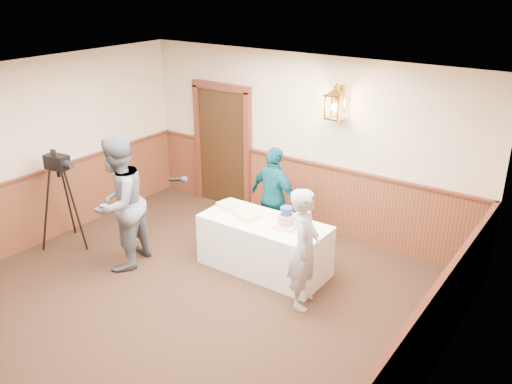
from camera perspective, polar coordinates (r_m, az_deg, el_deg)
ground at (r=6.77m, az=-10.98°, el=-13.77°), size 7.00×7.00×0.00m
room_shell at (r=6.34m, az=-9.41°, el=-0.46°), size 6.02×7.02×2.81m
display_table at (r=7.61m, az=0.87°, el=-5.64°), size 1.80×0.80×0.75m
tiered_cake at (r=7.23m, az=3.22°, el=-2.92°), size 0.33×0.33×0.29m
sheet_cake_yellow at (r=7.55m, az=-0.90°, el=-2.37°), size 0.44×0.39×0.08m
sheet_cake_green at (r=7.87m, az=-2.99°, el=-1.38°), size 0.32×0.27×0.07m
interviewer at (r=7.70m, az=-14.22°, el=-1.17°), size 1.63×1.08×1.92m
baker at (r=6.68m, az=5.11°, el=-5.96°), size 0.55×0.67×1.58m
assistant_p at (r=8.14m, az=1.94°, el=-0.55°), size 0.97×0.56×1.56m
tv_camera_rig at (r=8.67m, az=-19.62°, el=-1.35°), size 0.57×0.53×1.46m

